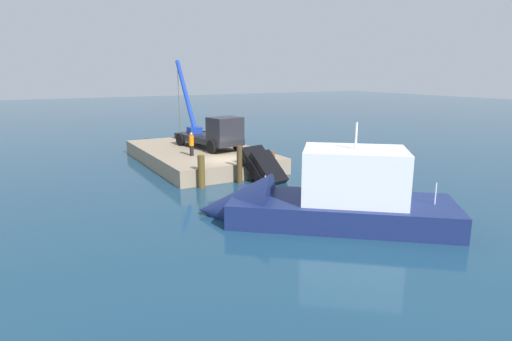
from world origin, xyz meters
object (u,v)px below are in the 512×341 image
Objects in this scene: crane_truck at (213,132)px; dock_worker at (192,144)px; salvaged_car at (267,173)px; moored_yacht at (306,207)px.

crane_truck is 5.95× the size of dock_worker.
salvaged_car is at bearing 28.78° from dock_worker.
salvaged_car is 7.62m from moored_yacht.
dock_worker reaches higher than salvaged_car.
moored_yacht reaches higher than salvaged_car.
crane_truck is 14.79m from moored_yacht.
dock_worker is (1.83, -2.47, -0.50)m from crane_truck.
moored_yacht is at bearing -6.53° from crane_truck.
dock_worker is 12.85m from moored_yacht.
crane_truck is 2.48× the size of salvaged_car.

